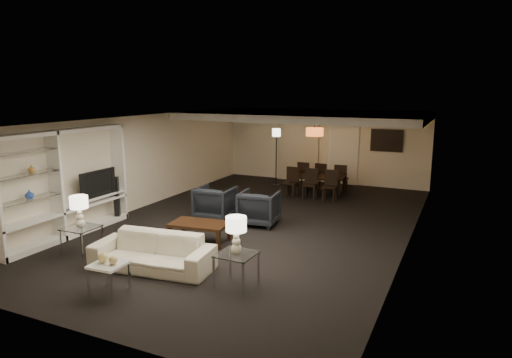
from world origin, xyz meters
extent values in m
plane|color=black|center=(0.00, 0.00, 0.00)|extent=(11.00, 11.00, 0.00)
cube|color=silver|center=(0.00, 0.00, 2.50)|extent=(7.00, 11.00, 0.02)
cube|color=beige|center=(0.00, 5.50, 1.25)|extent=(7.00, 0.02, 2.50)
cube|color=beige|center=(0.00, -5.50, 1.25)|extent=(7.00, 0.02, 2.50)
cube|color=beige|center=(-3.50, 0.00, 1.25)|extent=(0.02, 11.00, 2.50)
cube|color=beige|center=(3.50, 0.00, 1.25)|extent=(0.02, 11.00, 2.50)
cube|color=silver|center=(0.00, 3.50, 2.40)|extent=(7.00, 4.00, 0.20)
cube|color=beige|center=(-0.90, 5.42, 1.20)|extent=(1.50, 0.12, 2.40)
cube|color=silver|center=(0.70, 5.47, 1.05)|extent=(0.90, 0.05, 2.10)
cube|color=#142D38|center=(2.10, 5.46, 1.55)|extent=(0.95, 0.04, 0.65)
cylinder|color=#D8591E|center=(0.30, 3.50, 1.92)|extent=(0.52, 0.52, 0.24)
imported|color=beige|center=(-0.51, -3.31, 0.32)|extent=(2.28, 1.11, 0.64)
imported|color=black|center=(-1.11, -0.01, 0.41)|extent=(0.93, 0.95, 0.81)
imported|color=black|center=(0.09, -0.01, 0.41)|extent=(0.97, 0.99, 0.81)
sphere|color=#DBC874|center=(-0.61, -4.41, 0.58)|extent=(0.16, 0.16, 0.16)
sphere|color=tan|center=(-0.41, -4.41, 0.57)|extent=(0.14, 0.14, 0.14)
imported|color=black|center=(-3.28, -1.80, 1.06)|extent=(1.06, 0.14, 0.61)
imported|color=#284CAF|center=(-3.31, -3.51, 1.15)|extent=(0.17, 0.17, 0.18)
imported|color=#C48C41|center=(-3.31, -3.40, 1.64)|extent=(0.15, 0.15, 0.16)
cube|color=black|center=(-3.20, -1.19, 0.55)|extent=(0.16, 0.16, 1.10)
imported|color=black|center=(0.36, 3.61, 0.30)|extent=(1.75, 1.05, 0.59)
camera|label=1|loc=(4.45, -9.56, 3.21)|focal=32.00mm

